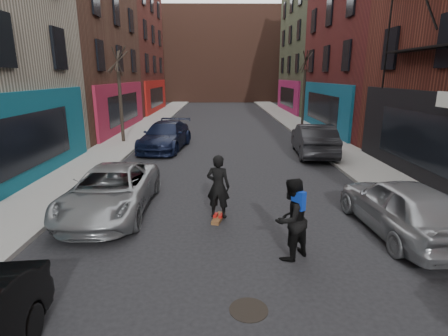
{
  "coord_description": "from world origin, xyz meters",
  "views": [
    {
      "loc": [
        -0.27,
        -3.26,
        4.06
      ],
      "look_at": [
        -0.15,
        5.97,
        1.6
      ],
      "focal_mm": 28.0,
      "sensor_mm": 36.0,
      "label": 1
    }
  ],
  "objects_px": {
    "manhole": "(249,310)",
    "parked_right_far": "(402,206)",
    "tree_left_far": "(119,87)",
    "parked_left_end": "(165,136)",
    "skateboard": "(218,218)",
    "parked_left_far": "(111,190)",
    "tree_right_far": "(304,82)",
    "pedestrian": "(291,219)",
    "skateboarder": "(218,186)",
    "parked_right_end": "(313,140)"
  },
  "relations": [
    {
      "from": "parked_left_far",
      "to": "skateboarder",
      "type": "relative_size",
      "value": 2.71
    },
    {
      "from": "skateboarder",
      "to": "parked_left_end",
      "type": "bearing_deg",
      "value": -58.76
    },
    {
      "from": "parked_right_far",
      "to": "manhole",
      "type": "bearing_deg",
      "value": 32.42
    },
    {
      "from": "skateboard",
      "to": "pedestrian",
      "type": "distance_m",
      "value": 2.87
    },
    {
      "from": "parked_left_end",
      "to": "parked_left_far",
      "type": "bearing_deg",
      "value": -84.46
    },
    {
      "from": "skateboard",
      "to": "skateboarder",
      "type": "xyz_separation_m",
      "value": [
        0.0,
        0.0,
        0.97
      ]
    },
    {
      "from": "parked_left_far",
      "to": "parked_right_far",
      "type": "bearing_deg",
      "value": -11.65
    },
    {
      "from": "parked_left_end",
      "to": "pedestrian",
      "type": "relative_size",
      "value": 2.79
    },
    {
      "from": "tree_right_far",
      "to": "skateboarder",
      "type": "xyz_separation_m",
      "value": [
        -6.51,
        -17.87,
        -2.51
      ]
    },
    {
      "from": "manhole",
      "to": "pedestrian",
      "type": "bearing_deg",
      "value": 59.71
    },
    {
      "from": "skateboard",
      "to": "skateboarder",
      "type": "relative_size",
      "value": 0.44
    },
    {
      "from": "pedestrian",
      "to": "manhole",
      "type": "bearing_deg",
      "value": 21.56
    },
    {
      "from": "parked_left_far",
      "to": "pedestrian",
      "type": "height_order",
      "value": "pedestrian"
    },
    {
      "from": "parked_left_end",
      "to": "pedestrian",
      "type": "xyz_separation_m",
      "value": [
        4.64,
        -12.22,
        0.19
      ]
    },
    {
      "from": "tree_left_far",
      "to": "parked_left_end",
      "type": "height_order",
      "value": "tree_left_far"
    },
    {
      "from": "manhole",
      "to": "parked_right_far",
      "type": "bearing_deg",
      "value": 36.02
    },
    {
      "from": "tree_left_far",
      "to": "parked_left_far",
      "type": "bearing_deg",
      "value": -76.77
    },
    {
      "from": "parked_left_end",
      "to": "skateboarder",
      "type": "height_order",
      "value": "skateboarder"
    },
    {
      "from": "parked_right_far",
      "to": "manhole",
      "type": "distance_m",
      "value": 5.29
    },
    {
      "from": "skateboarder",
      "to": "parked_left_far",
      "type": "bearing_deg",
      "value": 3.17
    },
    {
      "from": "parked_right_far",
      "to": "tree_right_far",
      "type": "bearing_deg",
      "value": -98.83
    },
    {
      "from": "tree_left_far",
      "to": "skateboarder",
      "type": "xyz_separation_m",
      "value": [
        5.89,
        -11.87,
        -2.36
      ]
    },
    {
      "from": "tree_right_far",
      "to": "pedestrian",
      "type": "relative_size",
      "value": 3.59
    },
    {
      "from": "tree_left_far",
      "to": "manhole",
      "type": "relative_size",
      "value": 9.29
    },
    {
      "from": "tree_right_far",
      "to": "pedestrian",
      "type": "bearing_deg",
      "value": -103.67
    },
    {
      "from": "tree_left_far",
      "to": "parked_left_far",
      "type": "distance_m",
      "value": 11.83
    },
    {
      "from": "parked_left_far",
      "to": "skateboarder",
      "type": "bearing_deg",
      "value": -11.8
    },
    {
      "from": "tree_left_far",
      "to": "parked_right_far",
      "type": "bearing_deg",
      "value": -50.19
    },
    {
      "from": "skateboard",
      "to": "parked_left_end",
      "type": "bearing_deg",
      "value": 121.24
    },
    {
      "from": "parked_left_far",
      "to": "parked_right_far",
      "type": "xyz_separation_m",
      "value": [
        8.04,
        -1.6,
        0.07
      ]
    },
    {
      "from": "parked_right_far",
      "to": "pedestrian",
      "type": "relative_size",
      "value": 2.36
    },
    {
      "from": "skateboarder",
      "to": "tree_right_far",
      "type": "bearing_deg",
      "value": -95.46
    },
    {
      "from": "tree_right_far",
      "to": "parked_right_far",
      "type": "bearing_deg",
      "value": -95.22
    },
    {
      "from": "parked_right_end",
      "to": "skateboard",
      "type": "distance_m",
      "value": 9.78
    },
    {
      "from": "manhole",
      "to": "parked_left_far",
      "type": "bearing_deg",
      "value": 129.09
    },
    {
      "from": "tree_left_far",
      "to": "manhole",
      "type": "xyz_separation_m",
      "value": [
        6.44,
        -15.9,
        -3.37
      ]
    },
    {
      "from": "skateboarder",
      "to": "parked_right_end",
      "type": "bearing_deg",
      "value": -105.71
    },
    {
      "from": "tree_left_far",
      "to": "parked_left_far",
      "type": "height_order",
      "value": "tree_left_far"
    },
    {
      "from": "tree_right_far",
      "to": "parked_right_far",
      "type": "xyz_separation_m",
      "value": [
        -1.72,
        -18.82,
        -2.77
      ]
    },
    {
      "from": "tree_right_far",
      "to": "manhole",
      "type": "bearing_deg",
      "value": -105.22
    },
    {
      "from": "skateboarder",
      "to": "pedestrian",
      "type": "distance_m",
      "value": 2.72
    },
    {
      "from": "skateboarder",
      "to": "manhole",
      "type": "height_order",
      "value": "skateboarder"
    },
    {
      "from": "tree_left_far",
      "to": "skateboard",
      "type": "relative_size",
      "value": 8.12
    },
    {
      "from": "parked_left_far",
      "to": "parked_right_far",
      "type": "distance_m",
      "value": 8.2
    },
    {
      "from": "parked_right_end",
      "to": "manhole",
      "type": "distance_m",
      "value": 13.21
    },
    {
      "from": "pedestrian",
      "to": "parked_left_end",
      "type": "bearing_deg",
      "value": -107.33
    },
    {
      "from": "tree_right_far",
      "to": "parked_left_end",
      "type": "relative_size",
      "value": 1.29
    },
    {
      "from": "skateboard",
      "to": "manhole",
      "type": "relative_size",
      "value": 1.14
    },
    {
      "from": "parked_left_end",
      "to": "skateboard",
      "type": "xyz_separation_m",
      "value": [
        3.01,
        -10.04,
        -0.72
      ]
    },
    {
      "from": "skateboard",
      "to": "manhole",
      "type": "xyz_separation_m",
      "value": [
        0.56,
        -4.03,
        -0.04
      ]
    }
  ]
}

